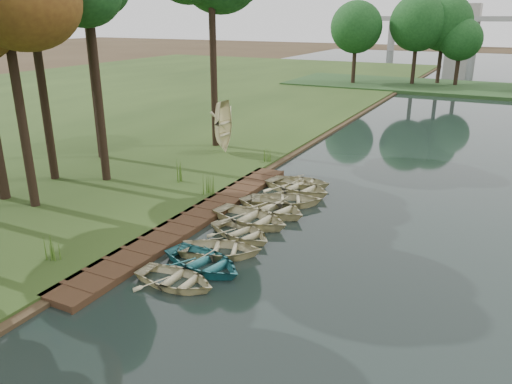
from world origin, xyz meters
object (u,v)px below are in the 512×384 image
at_px(rowboat_0, 175,277).
at_px(stored_rowboat, 225,147).
at_px(rowboat_2, 220,247).
at_px(rowboat_1, 204,260).
at_px(boardwalk, 195,219).

relative_size(rowboat_0, stored_rowboat, 0.88).
bearing_deg(stored_rowboat, rowboat_2, -148.32).
bearing_deg(rowboat_2, rowboat_1, 157.98).
xyz_separation_m(rowboat_1, stored_rowboat, (-7.16, 13.71, 0.25)).
distance_m(rowboat_2, stored_rowboat, 14.43).
height_order(rowboat_0, rowboat_1, rowboat_1).
xyz_separation_m(rowboat_0, stored_rowboat, (-6.96, 15.17, 0.29)).
xyz_separation_m(rowboat_0, rowboat_2, (0.21, 2.65, 0.02)).
distance_m(rowboat_0, stored_rowboat, 16.69).
distance_m(boardwalk, rowboat_2, 3.71).
bearing_deg(rowboat_0, boardwalk, 28.07).
bearing_deg(stored_rowboat, rowboat_1, -150.52).
bearing_deg(rowboat_0, stored_rowboat, 25.91).
height_order(rowboat_2, stored_rowboat, stored_rowboat).
xyz_separation_m(rowboat_2, stored_rowboat, (-7.17, 12.52, 0.27)).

